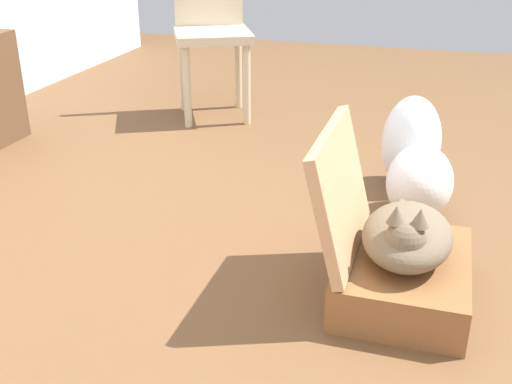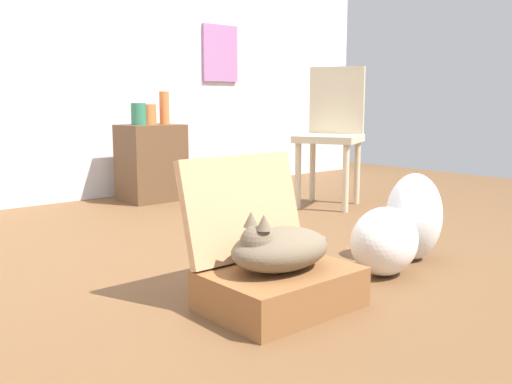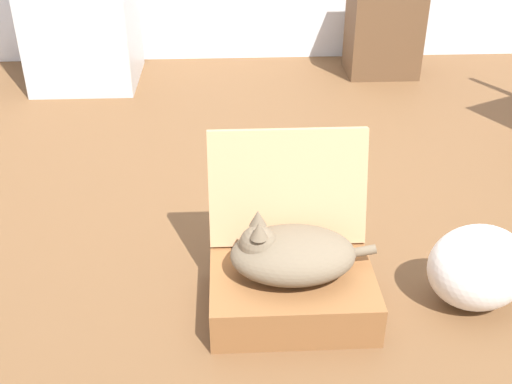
% 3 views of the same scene
% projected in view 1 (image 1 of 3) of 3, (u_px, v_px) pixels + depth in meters
% --- Properties ---
extents(ground_plane, '(7.68, 7.68, 0.00)m').
position_uv_depth(ground_plane, '(282.00, 236.00, 2.45)').
color(ground_plane, brown).
rests_on(ground_plane, ground).
extents(suitcase_base, '(0.54, 0.41, 0.15)m').
position_uv_depth(suitcase_base, '(403.00, 277.00, 2.04)').
color(suitcase_base, brown).
rests_on(suitcase_base, ground).
extents(suitcase_lid, '(0.54, 0.14, 0.40)m').
position_uv_depth(suitcase_lid, '(341.00, 191.00, 1.99)').
color(suitcase_lid, tan).
rests_on(suitcase_lid, suitcase_base).
extents(cat, '(0.49, 0.28, 0.23)m').
position_uv_depth(cat, '(407.00, 235.00, 1.97)').
color(cat, brown).
rests_on(cat, suitcase_base).
extents(plastic_bag_white, '(0.34, 0.27, 0.30)m').
position_uv_depth(plastic_bag_white, '(419.00, 182.00, 2.55)').
color(plastic_bag_white, white).
rests_on(plastic_bag_white, ground).
extents(plastic_bag_clear, '(0.28, 0.26, 0.42)m').
position_uv_depth(plastic_bag_clear, '(411.00, 142.00, 2.82)').
color(plastic_bag_clear, silver).
rests_on(plastic_bag_clear, ground).
extents(chair, '(0.58, 0.58, 1.01)m').
position_uv_depth(chair, '(211.00, 23.00, 3.71)').
color(chair, beige).
rests_on(chair, ground).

